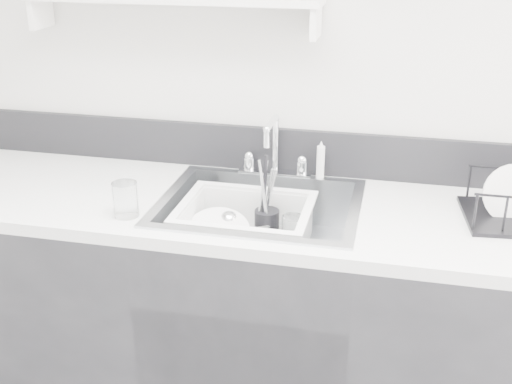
# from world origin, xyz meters

# --- Properties ---
(counter_run) EXTENTS (3.20, 0.62, 0.92)m
(counter_run) POSITION_xyz_m (0.00, 1.19, 0.46)
(counter_run) COLOR black
(counter_run) RESTS_ON ground
(backsplash) EXTENTS (3.20, 0.02, 0.16)m
(backsplash) POSITION_xyz_m (0.00, 1.49, 1.00)
(backsplash) COLOR black
(backsplash) RESTS_ON counter_run
(sink) EXTENTS (0.64, 0.52, 0.20)m
(sink) POSITION_xyz_m (0.00, 1.19, 0.83)
(sink) COLOR silver
(sink) RESTS_ON counter_run
(faucet) EXTENTS (0.26, 0.18, 0.23)m
(faucet) POSITION_xyz_m (0.00, 1.44, 0.98)
(faucet) COLOR silver
(faucet) RESTS_ON counter_run
(side_sprayer) EXTENTS (0.03, 0.03, 0.14)m
(side_sprayer) POSITION_xyz_m (0.16, 1.44, 0.99)
(side_sprayer) COLOR white
(side_sprayer) RESTS_ON counter_run
(wall_shelf) EXTENTS (1.00, 0.16, 0.12)m
(wall_shelf) POSITION_xyz_m (-0.35, 1.42, 1.51)
(wall_shelf) COLOR silver
(wall_shelf) RESTS_ON room_shell
(wash_tub) EXTENTS (0.51, 0.46, 0.16)m
(wash_tub) POSITION_xyz_m (-0.04, 1.17, 0.83)
(wash_tub) COLOR white
(wash_tub) RESTS_ON sink
(plate_stack) EXTENTS (0.26, 0.25, 0.10)m
(plate_stack) POSITION_xyz_m (-0.12, 1.15, 0.79)
(plate_stack) COLOR white
(plate_stack) RESTS_ON wash_tub
(utensil_cup) EXTENTS (0.08, 0.08, 0.28)m
(utensil_cup) POSITION_xyz_m (0.01, 1.25, 0.83)
(utensil_cup) COLOR black
(utensil_cup) RESTS_ON wash_tub
(ladle) EXTENTS (0.30, 0.23, 0.08)m
(ladle) POSITION_xyz_m (-0.05, 1.19, 0.81)
(ladle) COLOR silver
(ladle) RESTS_ON wash_tub
(tumbler_in_tub) EXTENTS (0.08, 0.08, 0.11)m
(tumbler_in_tub) POSITION_xyz_m (0.11, 1.21, 0.82)
(tumbler_in_tub) COLOR white
(tumbler_in_tub) RESTS_ON wash_tub
(tumbler_counter) EXTENTS (0.10, 0.10, 0.11)m
(tumbler_counter) POSITION_xyz_m (-0.38, 1.01, 0.97)
(tumbler_counter) COLOR white
(tumbler_counter) RESTS_ON counter_run
(bowl_small) EXTENTS (0.12, 0.12, 0.03)m
(bowl_small) POSITION_xyz_m (0.08, 1.12, 0.78)
(bowl_small) COLOR white
(bowl_small) RESTS_ON wash_tub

